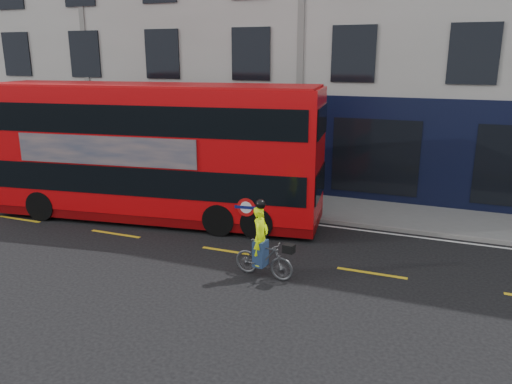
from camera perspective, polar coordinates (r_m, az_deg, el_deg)
The scene contains 8 objects.
ground at distance 13.21m, azimuth -5.60°, elevation -9.09°, with size 120.00×120.00×0.00m, color black.
pavement at distance 18.84m, azimuth 3.40°, elevation -1.30°, with size 60.00×3.00×0.12m, color gray.
kerb at distance 17.48m, azimuth 1.86°, elevation -2.60°, with size 60.00×0.12×0.13m, color gray.
building_terrace at distance 24.34m, azimuth 8.77°, elevation 20.00°, with size 50.00×10.07×15.00m.
road_edge_line at distance 17.23m, azimuth 1.52°, elevation -3.08°, with size 58.00×0.10×0.01m, color silver.
lane_dashes at distance 14.45m, azimuth -2.88°, elevation -6.81°, with size 58.00×0.12×0.01m, color gold, non-canonical shape.
bus at distance 17.12m, azimuth -11.58°, elevation 4.57°, with size 11.53×4.08×4.56m.
cyclist at distance 12.63m, azimuth 0.80°, elevation -6.84°, with size 1.67×0.65×2.04m.
Camera 1 is at (5.58, -10.66, 5.45)m, focal length 35.00 mm.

